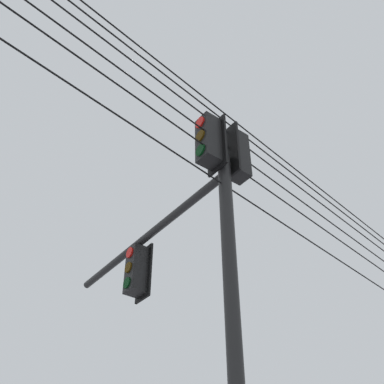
% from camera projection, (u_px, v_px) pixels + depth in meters
% --- Properties ---
extents(signal_mast_assembly, '(2.79, 4.32, 7.32)m').
position_uv_depth(signal_mast_assembly, '(198.00, 255.00, 6.90)').
color(signal_mast_assembly, black).
rests_on(signal_mast_assembly, ground).
extents(overhead_wire_span, '(24.83, 9.76, 2.31)m').
position_uv_depth(overhead_wire_span, '(168.00, 100.00, 6.90)').
color(overhead_wire_span, black).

